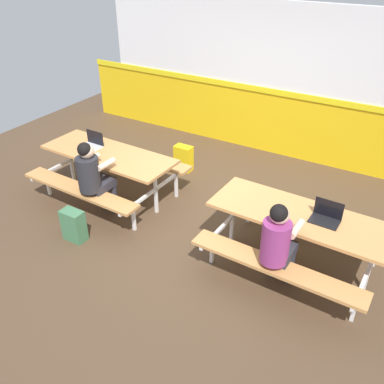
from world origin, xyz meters
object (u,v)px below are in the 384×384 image
(picnic_table_left, at_px, (109,163))
(satchel_spare, at_px, (184,158))
(laptop_dark, at_px, (326,217))
(picnic_table_right, at_px, (298,226))
(backpack_dark, at_px, (74,225))
(laptop_silver, at_px, (92,144))
(student_nearer, at_px, (93,174))
(student_further, at_px, (278,241))

(picnic_table_left, bearing_deg, satchel_spare, 68.92)
(picnic_table_left, height_order, laptop_dark, laptop_dark)
(picnic_table_right, height_order, satchel_spare, picnic_table_right)
(picnic_table_right, relative_size, backpack_dark, 4.73)
(picnic_table_right, height_order, laptop_silver, laptop_silver)
(picnic_table_right, bearing_deg, picnic_table_left, 177.95)
(student_nearer, distance_m, student_further, 2.66)
(picnic_table_right, xyz_separation_m, laptop_dark, (0.28, 0.03, 0.21))
(satchel_spare, bearing_deg, student_nearer, -98.58)
(student_further, bearing_deg, satchel_spare, 140.57)
(picnic_table_right, xyz_separation_m, student_further, (-0.05, -0.56, 0.13))
(picnic_table_left, relative_size, picnic_table_right, 1.00)
(picnic_table_left, bearing_deg, student_nearer, -68.83)
(student_further, bearing_deg, laptop_silver, 167.58)
(picnic_table_left, relative_size, student_further, 1.72)
(picnic_table_left, height_order, satchel_spare, picnic_table_left)
(student_nearer, xyz_separation_m, laptop_dark, (2.99, 0.49, 0.08))
(picnic_table_right, bearing_deg, laptop_dark, 5.86)
(backpack_dark, bearing_deg, satchel_spare, 84.92)
(laptop_dark, bearing_deg, picnic_table_left, 178.64)
(picnic_table_left, xyz_separation_m, student_nearer, (0.22, -0.56, 0.13))
(picnic_table_right, relative_size, student_nearer, 1.72)
(picnic_table_left, height_order, picnic_table_right, same)
(picnic_table_right, xyz_separation_m, backpack_dark, (-2.64, -0.99, -0.36))
(satchel_spare, bearing_deg, laptop_dark, -26.85)
(backpack_dark, bearing_deg, laptop_silver, 118.83)
(student_further, distance_m, backpack_dark, 2.67)
(student_nearer, height_order, satchel_spare, student_nearer)
(picnic_table_left, xyz_separation_m, laptop_silver, (-0.34, 0.05, 0.21))
(student_nearer, xyz_separation_m, laptop_silver, (-0.56, 0.61, 0.08))
(backpack_dark, xyz_separation_m, satchel_spare, (0.21, 2.39, 0.00))
(picnic_table_left, relative_size, backpack_dark, 4.73)
(student_nearer, relative_size, satchel_spare, 2.74)
(picnic_table_right, xyz_separation_m, student_nearer, (-2.71, -0.46, 0.13))
(laptop_dark, bearing_deg, picnic_table_right, -174.14)
(picnic_table_right, distance_m, student_further, 0.57)
(student_nearer, relative_size, laptop_dark, 3.69)
(picnic_table_left, distance_m, picnic_table_right, 2.93)
(picnic_table_right, height_order, student_nearer, student_nearer)
(laptop_silver, bearing_deg, laptop_dark, -2.01)
(student_nearer, bearing_deg, laptop_silver, 132.40)
(picnic_table_left, relative_size, satchel_spare, 4.73)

